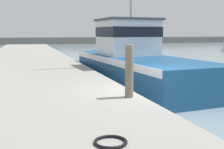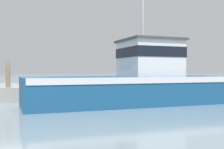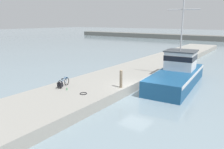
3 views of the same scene
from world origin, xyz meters
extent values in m
plane|color=gray|center=(0.00, 0.00, 0.00)|extent=(320.00, 320.00, 0.00)
cube|color=gray|center=(-3.69, 0.00, 0.41)|extent=(6.13, 80.00, 0.82)
cube|color=navy|center=(1.70, 5.16, 0.72)|extent=(4.26, 10.74, 1.44)
cone|color=navy|center=(1.21, 11.34, 0.72)|extent=(1.52, 1.99, 1.37)
cube|color=silver|center=(1.70, 5.16, 1.30)|extent=(4.31, 10.54, 0.29)
cube|color=silver|center=(1.59, 6.47, 2.37)|extent=(2.96, 2.92, 1.85)
cube|color=black|center=(1.59, 6.47, 2.69)|extent=(3.02, 2.98, 0.52)
cube|color=#3D4247|center=(1.59, 6.47, 3.35)|extent=(3.19, 3.15, 0.12)
cylinder|color=#B2B2B7|center=(1.63, 6.06, 6.08)|extent=(0.14, 0.14, 5.34)
cylinder|color=#B2B2B7|center=(1.63, 6.06, 7.41)|extent=(3.09, 0.34, 0.10)
torus|color=black|center=(-5.10, -4.00, 1.16)|extent=(0.20, 0.68, 0.68)
torus|color=black|center=(-5.31, -3.00, 1.16)|extent=(0.20, 0.68, 0.68)
cylinder|color=navy|center=(-5.14, -3.84, 1.09)|extent=(0.11, 0.35, 0.19)
cylinder|color=navy|center=(-5.18, -3.63, 1.26)|extent=(0.06, 0.14, 0.52)
cylinder|color=navy|center=(-5.15, -3.79, 1.34)|extent=(0.13, 0.45, 0.39)
cylinder|color=navy|center=(-5.23, -3.37, 1.26)|extent=(0.17, 0.64, 0.52)
cylinder|color=navy|center=(-5.25, -3.32, 1.51)|extent=(0.14, 0.52, 0.05)
cylinder|color=navy|center=(-5.31, -3.03, 1.33)|extent=(0.06, 0.10, 0.35)
cylinder|color=navy|center=(-5.30, -3.06, 1.55)|extent=(0.44, 0.13, 0.04)
cube|color=black|center=(-5.18, -3.61, 1.55)|extent=(0.15, 0.26, 0.05)
cube|color=black|center=(-5.25, -3.98, 1.13)|extent=(0.18, 0.34, 0.37)
cube|color=black|center=(-4.97, -3.92, 1.13)|extent=(0.18, 0.34, 0.37)
cylinder|color=#756651|center=(-1.03, -0.83, 1.57)|extent=(0.24, 0.24, 1.49)
torus|color=black|center=(-2.52, -3.93, 0.85)|extent=(0.56, 0.56, 0.05)
cylinder|color=green|center=(-4.25, -4.00, 0.92)|extent=(0.07, 0.07, 0.20)
camera|label=1|loc=(-3.79, -8.17, 2.63)|focal=45.00mm
camera|label=2|loc=(15.42, 0.32, 1.73)|focal=45.00mm
camera|label=3|loc=(8.56, -15.85, 6.34)|focal=35.00mm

